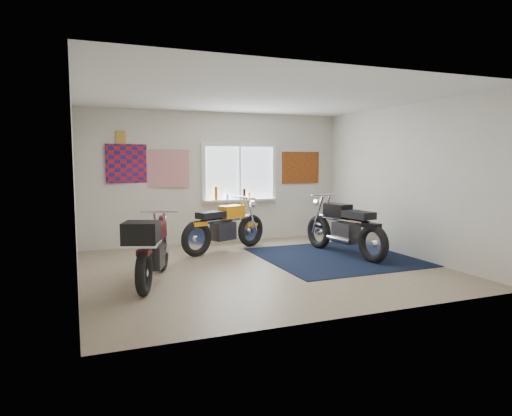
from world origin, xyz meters
name	(u,v)px	position (x,y,z in m)	size (l,w,h in m)	color
ground	(262,268)	(0.00, 0.00, 0.00)	(5.50, 5.50, 0.00)	#9E896B
room_shell	(262,165)	(0.00, 0.00, 1.64)	(5.50, 5.50, 5.50)	white
navy_rug	(335,257)	(1.50, 0.25, 0.01)	(2.50, 2.60, 0.01)	black
window_assembly	(240,177)	(0.50, 2.47, 1.37)	(1.66, 0.17, 1.26)	white
oil_bottles	(230,194)	(0.26, 2.40, 1.01)	(0.80, 0.07, 0.28)	brown
flag_display	(121,137)	(-1.90, 2.48, 2.15)	(1.60, 0.10, 1.17)	red
triumph_poster	(301,168)	(1.95, 2.48, 1.55)	(0.90, 0.03, 0.70)	#A54C14
yellow_triumph	(225,228)	(-0.15, 1.50, 0.45)	(1.89, 0.95, 1.01)	black
black_chrome_bike	(344,229)	(1.75, 0.35, 0.48)	(0.65, 2.12, 1.09)	black
maroon_tourer	(151,249)	(-1.80, -0.39, 0.51)	(0.96, 1.88, 0.97)	black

